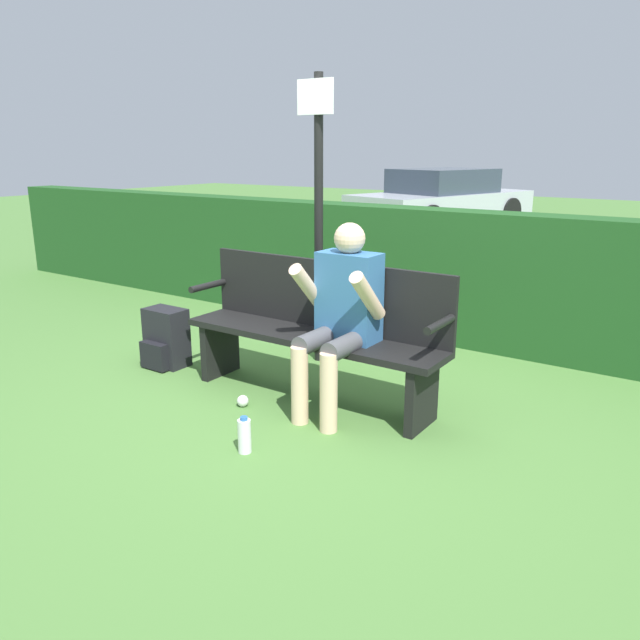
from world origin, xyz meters
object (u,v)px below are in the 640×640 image
person_seated (341,310)px  signpost (318,206)px  park_bench (316,328)px  water_bottle (244,436)px  backpack (165,339)px  parked_car (442,199)px

person_seated → signpost: 1.19m
park_bench → signpost: bearing=123.3°
park_bench → water_bottle: park_bench is taller
person_seated → backpack: (-1.64, -0.04, -0.47)m
park_bench → signpost: signpost is taller
person_seated → backpack: bearing=-178.7°
backpack → person_seated: bearing=1.3°
person_seated → water_bottle: (-0.13, -0.82, -0.59)m
person_seated → backpack: size_ratio=2.65×
backpack → parked_car: size_ratio=0.10×
park_bench → water_bottle: (0.15, -0.94, -0.40)m
park_bench → backpack: (-1.36, -0.16, -0.28)m
backpack → parked_car: (-1.91, 9.76, 0.38)m
water_bottle → parked_car: 11.09m
park_bench → backpack: 1.40m
water_bottle → parked_car: size_ratio=0.05×
water_bottle → signpost: (-0.57, 1.58, 1.16)m
backpack → water_bottle: size_ratio=2.13×
park_bench → person_seated: size_ratio=1.56×
person_seated → parked_car: parked_car is taller
park_bench → person_seated: (0.28, -0.12, 0.19)m
parked_car → water_bottle: bearing=-145.7°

